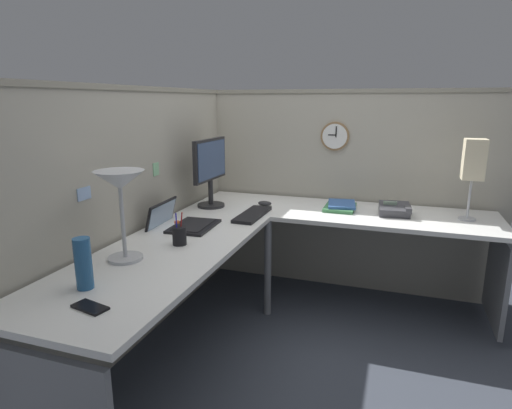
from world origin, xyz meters
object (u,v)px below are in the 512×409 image
Objects in this scene: computer_mouse at (265,203)px; wall_clock at (335,136)px; cell_phone at (90,307)px; thermos_flask at (83,263)px; pen_cup at (179,235)px; book_stack at (341,206)px; keyboard at (252,215)px; office_phone at (395,210)px; desk_lamp_dome at (120,188)px; laptop at (179,222)px; monitor at (210,167)px; desk_lamp_paper at (474,162)px.

computer_mouse is 0.47× the size of wall_clock.
cell_phone is 0.65× the size of thermos_flask.
pen_cup is at bearing 155.87° from wall_clock.
wall_clock is at bearing 19.53° from book_stack.
office_phone is at bearing -69.06° from keyboard.
wall_clock reaches higher than cell_phone.
cell_phone is at bearing 149.08° from office_phone.
computer_mouse is 0.58× the size of pen_cup.
book_stack is 0.57m from wall_clock.
desk_lamp_dome is (-0.97, 0.33, 0.35)m from keyboard.
laptop is 0.77m from computer_mouse.
computer_mouse is at bearing 3.13° from keyboard.
monitor is 1.64m from cell_phone.
desk_lamp_dome is 0.45m from pen_cup.
office_phone is at bearing -126.37° from wall_clock.
laptop is 0.51m from keyboard.
cell_phone is (-0.48, -0.18, -0.36)m from desk_lamp_dome.
laptop is 3.82× the size of computer_mouse.
pen_cup reaches higher than cell_phone.
pen_cup is at bearing 132.75° from office_phone.
desk_lamp_dome reaches higher than laptop.
laptop is 1.91m from desk_lamp_paper.
monitor is 1.34m from office_phone.
book_stack is (1.08, -0.72, -0.03)m from pen_cup.
desk_lamp_paper is at bearing -82.91° from monitor.
keyboard is at bearing 147.98° from wall_clock.
keyboard reaches higher than cell_phone.
wall_clock is (0.69, -0.43, 0.49)m from keyboard.
thermos_flask is 2.04m from office_phone.
pen_cup is 0.82× the size of thermos_flask.
book_stack is at bearing -53.06° from keyboard.
cell_phone is (-1.76, 0.14, -0.01)m from computer_mouse.
monitor is 1.13m from desk_lamp_dome.
pen_cup is at bearing 146.10° from book_stack.
desk_lamp_paper is at bearing -91.50° from book_stack.
wall_clock is (0.38, -0.45, 0.48)m from computer_mouse.
keyboard is at bearing 126.07° from book_stack.
desk_lamp_dome reaches higher than office_phone.
laptop is 2.21× the size of pen_cup.
cell_phone is at bearing -169.14° from laptop.
cell_phone is 2.40m from desk_lamp_paper.
book_stack is at bearing 81.37° from office_phone.
monitor reaches higher than thermos_flask.
keyboard is at bearing -43.43° from laptop.
laptop is 0.89× the size of desk_lamp_dome.
keyboard is at bearing -12.42° from thermos_flask.
computer_mouse is 0.23× the size of desk_lamp_dome.
desk_lamp_dome is at bearing 136.29° from office_phone.
pen_cup is at bearing 165.86° from keyboard.
keyboard is 0.81× the size of desk_lamp_paper.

